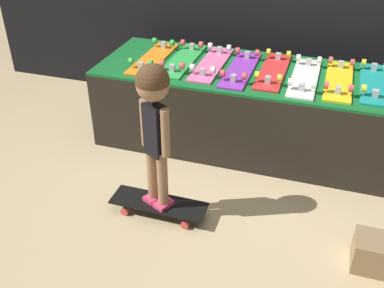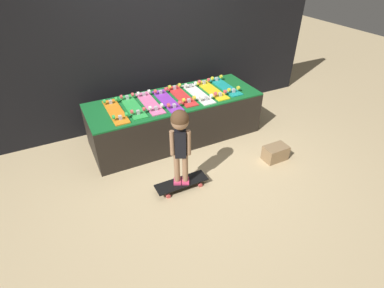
{
  "view_description": "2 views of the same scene",
  "coord_description": "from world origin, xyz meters",
  "px_view_note": "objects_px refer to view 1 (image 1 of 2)",
  "views": [
    {
      "loc": [
        0.51,
        -2.6,
        1.99
      ],
      "look_at": [
        -0.3,
        -0.1,
        0.33
      ],
      "focal_mm": 42.0,
      "sensor_mm": 36.0,
      "label": 1
    },
    {
      "loc": [
        -1.5,
        -2.95,
        2.5
      ],
      "look_at": [
        -0.12,
        -0.21,
        0.38
      ],
      "focal_mm": 28.0,
      "sensor_mm": 36.0,
      "label": 2
    }
  ],
  "objects_px": {
    "skateboard_purple_on_rack": "(241,69)",
    "child": "(154,111)",
    "skateboard_orange_on_rack": "(153,57)",
    "skateboard_pink_on_rack": "(212,63)",
    "skateboard_teal_on_rack": "(374,82)",
    "skateboard_on_floor": "(159,204)",
    "skateboard_yellow_on_rack": "(339,79)",
    "skateboard_green_on_rack": "(183,59)",
    "skateboard_red_on_rack": "(273,70)",
    "storage_box": "(382,255)",
    "skateboard_white_on_rack": "(305,77)"
  },
  "relations": [
    {
      "from": "skateboard_orange_on_rack",
      "to": "skateboard_yellow_on_rack",
      "type": "relative_size",
      "value": 1.0
    },
    {
      "from": "child",
      "to": "skateboard_white_on_rack",
      "type": "bearing_deg",
      "value": 79.15
    },
    {
      "from": "skateboard_orange_on_rack",
      "to": "skateboard_pink_on_rack",
      "type": "height_order",
      "value": "same"
    },
    {
      "from": "skateboard_teal_on_rack",
      "to": "skateboard_on_floor",
      "type": "xyz_separation_m",
      "value": [
        -1.24,
        -1.09,
        -0.58
      ]
    },
    {
      "from": "skateboard_white_on_rack",
      "to": "skateboard_teal_on_rack",
      "type": "height_order",
      "value": "same"
    },
    {
      "from": "skateboard_white_on_rack",
      "to": "skateboard_purple_on_rack",
      "type": "bearing_deg",
      "value": 179.78
    },
    {
      "from": "skateboard_pink_on_rack",
      "to": "skateboard_red_on_rack",
      "type": "relative_size",
      "value": 1.0
    },
    {
      "from": "skateboard_green_on_rack",
      "to": "skateboard_pink_on_rack",
      "type": "relative_size",
      "value": 1.0
    },
    {
      "from": "skateboard_green_on_rack",
      "to": "skateboard_white_on_rack",
      "type": "distance_m",
      "value": 0.96
    },
    {
      "from": "skateboard_pink_on_rack",
      "to": "skateboard_yellow_on_rack",
      "type": "height_order",
      "value": "same"
    },
    {
      "from": "skateboard_orange_on_rack",
      "to": "child",
      "type": "relative_size",
      "value": 0.75
    },
    {
      "from": "skateboard_yellow_on_rack",
      "to": "skateboard_purple_on_rack",
      "type": "bearing_deg",
      "value": -178.14
    },
    {
      "from": "skateboard_green_on_rack",
      "to": "skateboard_red_on_rack",
      "type": "relative_size",
      "value": 1.0
    },
    {
      "from": "skateboard_orange_on_rack",
      "to": "skateboard_white_on_rack",
      "type": "height_order",
      "value": "same"
    },
    {
      "from": "skateboard_purple_on_rack",
      "to": "storage_box",
      "type": "height_order",
      "value": "skateboard_purple_on_rack"
    },
    {
      "from": "skateboard_yellow_on_rack",
      "to": "storage_box",
      "type": "xyz_separation_m",
      "value": [
        0.38,
        -1.11,
        -0.55
      ]
    },
    {
      "from": "skateboard_red_on_rack",
      "to": "skateboard_white_on_rack",
      "type": "relative_size",
      "value": 1.0
    },
    {
      "from": "skateboard_red_on_rack",
      "to": "skateboard_teal_on_rack",
      "type": "relative_size",
      "value": 1.0
    },
    {
      "from": "skateboard_purple_on_rack",
      "to": "skateboard_teal_on_rack",
      "type": "height_order",
      "value": "same"
    },
    {
      "from": "skateboard_green_on_rack",
      "to": "skateboard_purple_on_rack",
      "type": "distance_m",
      "value": 0.48
    },
    {
      "from": "skateboard_purple_on_rack",
      "to": "child",
      "type": "relative_size",
      "value": 0.75
    },
    {
      "from": "skateboard_on_floor",
      "to": "child",
      "type": "distance_m",
      "value": 0.69
    },
    {
      "from": "skateboard_green_on_rack",
      "to": "skateboard_white_on_rack",
      "type": "height_order",
      "value": "same"
    },
    {
      "from": "skateboard_red_on_rack",
      "to": "skateboard_orange_on_rack",
      "type": "bearing_deg",
      "value": -177.77
    },
    {
      "from": "skateboard_pink_on_rack",
      "to": "skateboard_teal_on_rack",
      "type": "height_order",
      "value": "same"
    },
    {
      "from": "skateboard_white_on_rack",
      "to": "skateboard_yellow_on_rack",
      "type": "bearing_deg",
      "value": 6.01
    },
    {
      "from": "skateboard_pink_on_rack",
      "to": "storage_box",
      "type": "height_order",
      "value": "skateboard_pink_on_rack"
    },
    {
      "from": "skateboard_white_on_rack",
      "to": "skateboard_orange_on_rack",
      "type": "bearing_deg",
      "value": 179.4
    },
    {
      "from": "skateboard_yellow_on_rack",
      "to": "skateboard_teal_on_rack",
      "type": "bearing_deg",
      "value": 6.1
    },
    {
      "from": "skateboard_red_on_rack",
      "to": "skateboard_green_on_rack",
      "type": "bearing_deg",
      "value": -179.66
    },
    {
      "from": "storage_box",
      "to": "skateboard_on_floor",
      "type": "bearing_deg",
      "value": 177.86
    },
    {
      "from": "skateboard_red_on_rack",
      "to": "skateboard_teal_on_rack",
      "type": "bearing_deg",
      "value": 0.07
    },
    {
      "from": "skateboard_green_on_rack",
      "to": "storage_box",
      "type": "xyz_separation_m",
      "value": [
        1.58,
        -1.13,
        -0.55
      ]
    },
    {
      "from": "skateboard_teal_on_rack",
      "to": "skateboard_on_floor",
      "type": "height_order",
      "value": "skateboard_teal_on_rack"
    },
    {
      "from": "skateboard_orange_on_rack",
      "to": "skateboard_red_on_rack",
      "type": "height_order",
      "value": "same"
    },
    {
      "from": "skateboard_on_floor",
      "to": "skateboard_yellow_on_rack",
      "type": "bearing_deg",
      "value": 46.64
    },
    {
      "from": "skateboard_yellow_on_rack",
      "to": "skateboard_white_on_rack",
      "type": "bearing_deg",
      "value": -173.99
    },
    {
      "from": "skateboard_red_on_rack",
      "to": "skateboard_on_floor",
      "type": "relative_size",
      "value": 1.14
    },
    {
      "from": "skateboard_orange_on_rack",
      "to": "child",
      "type": "height_order",
      "value": "child"
    },
    {
      "from": "skateboard_green_on_rack",
      "to": "skateboard_pink_on_rack",
      "type": "bearing_deg",
      "value": -1.1
    },
    {
      "from": "skateboard_purple_on_rack",
      "to": "skateboard_green_on_rack",
      "type": "bearing_deg",
      "value": 174.79
    },
    {
      "from": "skateboard_teal_on_rack",
      "to": "storage_box",
      "type": "bearing_deg",
      "value": -83.18
    },
    {
      "from": "skateboard_on_floor",
      "to": "storage_box",
      "type": "relative_size",
      "value": 2.0
    },
    {
      "from": "skateboard_orange_on_rack",
      "to": "skateboard_pink_on_rack",
      "type": "relative_size",
      "value": 1.0
    },
    {
      "from": "skateboard_green_on_rack",
      "to": "skateboard_pink_on_rack",
      "type": "distance_m",
      "value": 0.24
    },
    {
      "from": "skateboard_green_on_rack",
      "to": "skateboard_purple_on_rack",
      "type": "bearing_deg",
      "value": -5.21
    },
    {
      "from": "storage_box",
      "to": "skateboard_teal_on_rack",
      "type": "bearing_deg",
      "value": 96.82
    },
    {
      "from": "skateboard_green_on_rack",
      "to": "skateboard_teal_on_rack",
      "type": "bearing_deg",
      "value": 0.21
    },
    {
      "from": "skateboard_white_on_rack",
      "to": "storage_box",
      "type": "xyz_separation_m",
      "value": [
        0.62,
        -1.09,
        -0.55
      ]
    },
    {
      "from": "skateboard_green_on_rack",
      "to": "skateboard_pink_on_rack",
      "type": "xyz_separation_m",
      "value": [
        0.24,
        -0.0,
        0.0
      ]
    }
  ]
}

